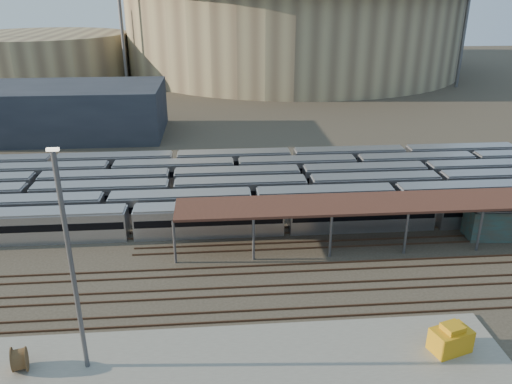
% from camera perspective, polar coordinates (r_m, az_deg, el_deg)
% --- Properties ---
extents(ground, '(420.00, 420.00, 0.00)m').
position_cam_1_polar(ground, '(54.79, -0.79, -8.41)').
color(ground, '#383026').
rests_on(ground, ground).
extents(apron, '(50.00, 9.00, 0.20)m').
position_cam_1_polar(apron, '(42.50, -6.44, -18.89)').
color(apron, gray).
rests_on(apron, ground).
extents(subway_trains, '(121.65, 23.90, 3.60)m').
position_cam_1_polar(subway_trains, '(71.08, 2.70, 0.67)').
color(subway_trains, silver).
rests_on(subway_trains, ground).
extents(inspection_shed, '(60.30, 6.00, 5.30)m').
position_cam_1_polar(inspection_shed, '(61.32, 19.89, -1.13)').
color(inspection_shed, '#58575C').
rests_on(inspection_shed, ground).
extents(empty_tracks, '(170.00, 9.62, 0.18)m').
position_cam_1_polar(empty_tracks, '(50.52, -0.39, -11.21)').
color(empty_tracks, '#4C3323').
rests_on(empty_tracks, ground).
extents(stadium, '(124.00, 124.00, 32.50)m').
position_cam_1_polar(stadium, '(189.44, 4.08, 18.80)').
color(stadium, gray).
rests_on(stadium, ground).
extents(secondary_arena, '(56.00, 56.00, 14.00)m').
position_cam_1_polar(secondary_arena, '(187.10, -23.09, 14.19)').
color(secondary_arena, gray).
rests_on(secondary_arena, ground).
extents(service_building, '(42.00, 20.00, 10.00)m').
position_cam_1_polar(service_building, '(109.31, -21.78, 8.61)').
color(service_building, '#1E232D').
rests_on(service_building, ground).
extents(floodlight_0, '(4.00, 1.00, 38.40)m').
position_cam_1_polar(floodlight_0, '(159.45, -15.23, 18.97)').
color(floodlight_0, '#58575C').
rests_on(floodlight_0, ground).
extents(floodlight_2, '(4.00, 1.00, 38.40)m').
position_cam_1_polar(floodlight_2, '(164.32, 22.95, 18.13)').
color(floodlight_2, '#58575C').
rests_on(floodlight_2, ground).
extents(floodlight_3, '(4.00, 1.00, 38.40)m').
position_cam_1_polar(floodlight_3, '(207.24, -7.01, 20.15)').
color(floodlight_3, '#58575C').
rests_on(floodlight_3, ground).
extents(cable_reel_east, '(1.59, 2.18, 1.96)m').
position_cam_1_polar(cable_reel_east, '(44.93, -25.42, -16.89)').
color(cable_reel_east, brown).
rests_on(cable_reel_east, apron).
extents(yard_light_pole, '(0.81, 0.36, 18.06)m').
position_cam_1_polar(yard_light_pole, '(38.87, -20.33, -7.96)').
color(yard_light_pole, '#58575C').
rests_on(yard_light_pole, apron).
extents(yellow_equipment, '(3.63, 2.85, 1.99)m').
position_cam_1_polar(yellow_equipment, '(45.59, 21.34, -15.49)').
color(yellow_equipment, '#C08712').
rests_on(yellow_equipment, apron).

